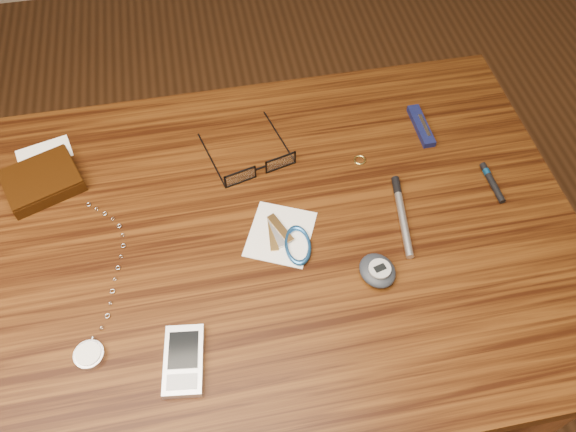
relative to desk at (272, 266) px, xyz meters
name	(u,v)px	position (x,y,z in m)	size (l,w,h in m)	color
ground	(278,385)	(0.00, 0.00, -0.65)	(3.80, 3.80, 0.00)	#472814
desk	(272,266)	(0.00, 0.00, 0.00)	(1.00, 0.70, 0.75)	#3B1D09
wallet_and_card	(42,180)	(-0.36, 0.17, 0.11)	(0.15, 0.18, 0.03)	black
eyeglasses	(259,167)	(0.00, 0.13, 0.12)	(0.16, 0.17, 0.03)	black
gold_ring	(360,160)	(0.18, 0.12, 0.10)	(0.02, 0.02, 0.00)	#CEBE62
pocket_watch	(91,348)	(-0.28, -0.14, 0.11)	(0.08, 0.29, 0.01)	silver
pda_phone	(184,360)	(-0.15, -0.18, 0.11)	(0.07, 0.11, 0.02)	silver
pedometer	(378,270)	(0.15, -0.10, 0.11)	(0.07, 0.07, 0.03)	#1F232B
notepad_keys	(289,240)	(0.03, -0.02, 0.11)	(0.13, 0.14, 0.01)	silver
pocket_knife	(421,126)	(0.31, 0.18, 0.11)	(0.02, 0.10, 0.01)	#0F1039
silver_pen	(401,210)	(0.22, 0.00, 0.11)	(0.04, 0.16, 0.01)	#B5B4B9
black_blue_pen	(492,181)	(0.39, 0.03, 0.11)	(0.01, 0.08, 0.01)	black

